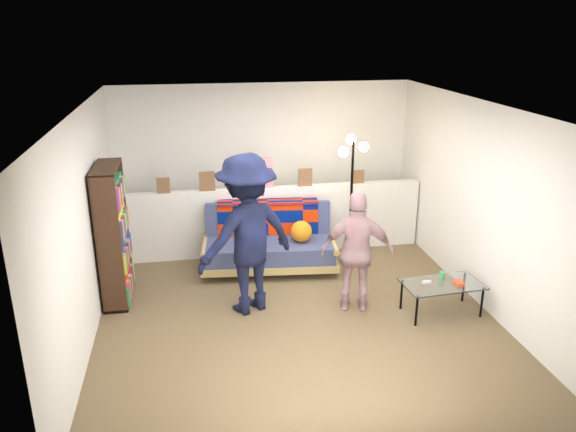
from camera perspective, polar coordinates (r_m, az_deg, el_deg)
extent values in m
plane|color=brown|center=(6.78, 0.61, -9.51)|extent=(5.00, 5.00, 0.00)
cube|color=silver|center=(8.66, -2.47, 5.48)|extent=(4.50, 0.10, 2.40)
cube|color=silver|center=(6.29, -19.91, -1.10)|extent=(0.10, 5.00, 2.40)
cube|color=silver|center=(7.05, 18.92, 1.16)|extent=(0.10, 5.00, 2.40)
cube|color=white|center=(6.01, 0.69, 10.97)|extent=(4.50, 5.00, 0.10)
cube|color=silver|center=(8.20, -1.73, -0.43)|extent=(4.45, 0.15, 1.00)
cube|color=brown|center=(7.93, -12.56, 3.03)|extent=(0.18, 0.02, 0.22)
cube|color=brown|center=(7.91, -8.23, 3.49)|extent=(0.22, 0.02, 0.28)
cube|color=white|center=(7.94, -3.20, 4.36)|extent=(0.45, 0.02, 0.45)
cube|color=brown|center=(8.08, 1.76, 3.94)|extent=(0.20, 0.02, 0.26)
cube|color=brown|center=(8.28, 7.20, 3.97)|extent=(0.16, 0.02, 0.20)
cube|color=tan|center=(7.76, -1.91, -4.46)|extent=(1.91, 1.01, 0.10)
cube|color=#384166|center=(7.65, -1.90, -3.48)|extent=(1.80, 0.85, 0.23)
cube|color=#384166|center=(7.88, -2.04, -0.52)|extent=(1.75, 0.41, 0.55)
cylinder|color=tan|center=(7.68, -8.42, -2.97)|extent=(0.17, 0.82, 0.09)
cylinder|color=tan|center=(7.74, 4.52, -2.62)|extent=(0.17, 0.82, 0.09)
cube|color=navy|center=(7.81, -2.02, -0.72)|extent=(1.40, 0.24, 0.50)
cube|color=navy|center=(7.84, -2.08, 1.45)|extent=(1.42, 0.38, 0.03)
sphere|color=orange|center=(7.58, 1.36, -1.57)|extent=(0.29, 0.29, 0.29)
cube|color=black|center=(7.06, -18.42, -1.86)|extent=(0.02, 0.84, 1.68)
cube|color=black|center=(6.66, -17.75, -3.06)|extent=(0.28, 0.02, 1.68)
cube|color=black|center=(7.42, -17.03, -0.67)|extent=(0.28, 0.02, 1.68)
cube|color=black|center=(6.80, -18.07, 4.75)|extent=(0.28, 0.84, 0.02)
cube|color=black|center=(7.36, -16.73, -7.78)|extent=(0.28, 0.84, 0.04)
cube|color=black|center=(7.18, -17.06, -4.72)|extent=(0.28, 0.80, 0.02)
cube|color=black|center=(7.04, -17.37, -1.80)|extent=(0.28, 0.80, 0.02)
cube|color=black|center=(6.91, -17.69, 1.23)|extent=(0.28, 0.80, 0.02)
cube|color=#D14129|center=(7.29, -16.71, -6.60)|extent=(0.21, 0.78, 0.28)
cube|color=#2546A4|center=(7.12, -17.03, -3.62)|extent=(0.21, 0.78, 0.26)
cube|color=yellow|center=(6.99, -17.34, -0.65)|extent=(0.21, 0.78, 0.28)
cube|color=#37975D|center=(6.87, -17.66, 2.43)|extent=(0.21, 0.78, 0.26)
cylinder|color=black|center=(6.54, 12.92, -9.39)|extent=(0.03, 0.03, 0.36)
cylinder|color=black|center=(6.93, 19.09, -8.33)|extent=(0.03, 0.03, 0.36)
cylinder|color=black|center=(6.86, 11.45, -7.86)|extent=(0.03, 0.03, 0.36)
cylinder|color=black|center=(7.23, 17.41, -6.95)|extent=(0.03, 0.03, 0.36)
cube|color=silver|center=(6.79, 15.42, -6.68)|extent=(0.94, 0.56, 0.02)
cube|color=silver|center=(6.74, 13.89, -6.55)|extent=(0.11, 0.05, 0.03)
cube|color=#E24D28|center=(6.80, 16.96, -6.54)|extent=(0.10, 0.13, 0.04)
cylinder|color=#42A05B|center=(6.88, 15.37, -5.84)|extent=(0.07, 0.07, 0.09)
cylinder|color=black|center=(8.24, 6.21, -4.08)|extent=(0.27, 0.27, 0.03)
cylinder|color=black|center=(7.94, 6.43, 1.50)|extent=(0.04, 0.04, 1.71)
sphere|color=#FFC672|center=(7.75, 5.65, 6.49)|extent=(0.14, 0.14, 0.14)
sphere|color=#FFC672|center=(7.78, 7.69, 6.98)|extent=(0.14, 0.14, 0.14)
sphere|color=#FFC672|center=(7.84, 6.43, 7.74)|extent=(0.14, 0.14, 0.14)
imported|color=black|center=(6.44, -4.20, -1.90)|extent=(1.40, 1.16, 1.89)
imported|color=pink|center=(6.56, 7.05, -3.67)|extent=(0.91, 0.56, 1.45)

